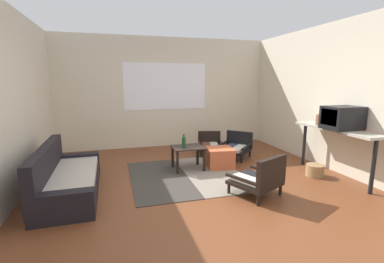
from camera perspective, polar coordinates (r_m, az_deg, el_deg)
The scene contains 16 objects.
ground_plane at distance 4.29m, azimuth 2.54°, elevation -12.01°, with size 7.80×7.80×0.00m, color brown.
far_wall_with_window at distance 6.94m, azimuth -5.60°, elevation 8.09°, with size 5.60×0.13×2.70m.
side_wall_right at distance 5.66m, azimuth 28.16°, elevation 6.32°, with size 0.12×6.60×2.70m, color beige.
side_wall_left at distance 4.29m, azimuth -35.02°, elevation 4.67°, with size 0.12×6.60×2.70m, color beige.
area_rug at distance 4.86m, azimuth -1.17°, elevation -9.18°, with size 1.93×2.03×0.01m.
couch at distance 4.47m, azimuth -24.96°, elevation -9.07°, with size 0.78×1.97×0.73m.
coffee_table at distance 5.09m, azimuth -0.85°, elevation -4.24°, with size 0.58×0.49×0.44m.
armchair_by_window at distance 6.24m, azimuth 3.79°, elevation -2.67°, with size 0.66×0.72×0.49m.
armchair_striped_foreground at distance 4.07m, azimuth 14.07°, elevation -9.46°, with size 0.82×0.81×0.62m.
armchair_corner at distance 5.99m, azimuth 9.20°, elevation -3.04°, with size 0.87×0.87×0.54m.
ottoman_orange at distance 5.29m, azimuth 5.87°, elevation -5.48°, with size 0.48×0.48×0.38m, color #BC5633.
console_shelf at distance 5.20m, azimuth 27.88°, elevation -0.47°, with size 0.38×1.62×0.87m.
crt_television at distance 5.08m, azimuth 28.97°, elevation 2.54°, with size 0.55×0.44×0.38m.
clay_vase at distance 5.39m, azimuth 25.78°, elevation 2.43°, with size 0.24×0.24×0.32m.
glass_bottle at distance 4.97m, azimuth -1.74°, elevation -2.26°, with size 0.08×0.08×0.25m.
wicker_basket at distance 5.28m, azimuth 24.37°, elevation -7.43°, with size 0.30×0.30×0.20m, color #9E7A4C.
Camera 1 is at (-1.29, -3.75, 1.65)m, focal length 25.42 mm.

